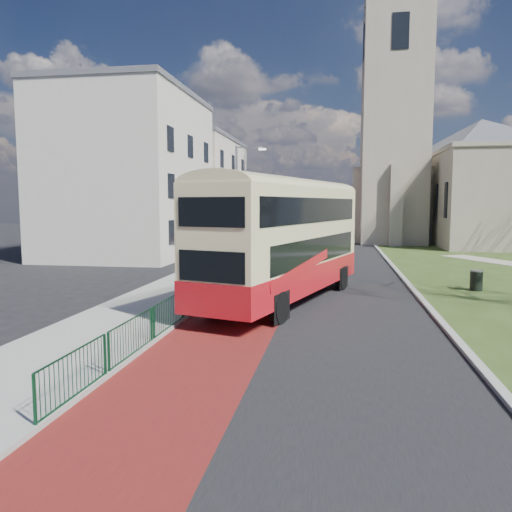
# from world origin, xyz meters

# --- Properties ---
(ground) EXTENTS (160.00, 160.00, 0.00)m
(ground) POSITION_xyz_m (0.00, 0.00, 0.00)
(ground) COLOR black
(ground) RESTS_ON ground
(road_carriageway) EXTENTS (9.00, 120.00, 0.01)m
(road_carriageway) POSITION_xyz_m (1.50, 20.00, 0.01)
(road_carriageway) COLOR black
(road_carriageway) RESTS_ON ground
(bus_lane) EXTENTS (3.40, 120.00, 0.01)m
(bus_lane) POSITION_xyz_m (-1.20, 20.00, 0.01)
(bus_lane) COLOR #591414
(bus_lane) RESTS_ON ground
(pavement_west) EXTENTS (4.00, 120.00, 0.12)m
(pavement_west) POSITION_xyz_m (-5.00, 20.00, 0.06)
(pavement_west) COLOR gray
(pavement_west) RESTS_ON ground
(kerb_west) EXTENTS (0.25, 120.00, 0.13)m
(kerb_west) POSITION_xyz_m (-3.00, 20.00, 0.07)
(kerb_west) COLOR #999993
(kerb_west) RESTS_ON ground
(kerb_east) EXTENTS (0.25, 80.00, 0.13)m
(kerb_east) POSITION_xyz_m (6.10, 22.00, 0.07)
(kerb_east) COLOR #999993
(kerb_east) RESTS_ON ground
(pedestrian_railing) EXTENTS (0.07, 24.00, 1.12)m
(pedestrian_railing) POSITION_xyz_m (-2.95, 4.00, 0.55)
(pedestrian_railing) COLOR #0D3D21
(pedestrian_railing) RESTS_ON ground
(gothic_church) EXTENTS (16.38, 18.00, 40.00)m
(gothic_church) POSITION_xyz_m (12.56, 38.00, 13.13)
(gothic_church) COLOR gray
(gothic_church) RESTS_ON ground
(street_block_near) EXTENTS (10.30, 14.30, 13.00)m
(street_block_near) POSITION_xyz_m (-14.00, 22.00, 6.51)
(street_block_near) COLOR beige
(street_block_near) RESTS_ON ground
(street_block_far) EXTENTS (10.30, 16.30, 11.50)m
(street_block_far) POSITION_xyz_m (-14.00, 38.00, 5.76)
(street_block_far) COLOR beige
(street_block_far) RESTS_ON ground
(streetlamp) EXTENTS (2.13, 0.18, 8.00)m
(streetlamp) POSITION_xyz_m (-4.35, 18.00, 4.59)
(streetlamp) COLOR gray
(streetlamp) RESTS_ON pavement_west
(bus) EXTENTS (6.11, 12.40, 5.06)m
(bus) POSITION_xyz_m (0.29, 4.86, 2.89)
(bus) COLOR #B21018
(bus) RESTS_ON ground
(litter_bin) EXTENTS (0.72, 0.72, 0.99)m
(litter_bin) POSITION_xyz_m (9.05, 8.95, 0.54)
(litter_bin) COLOR black
(litter_bin) RESTS_ON grass_green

